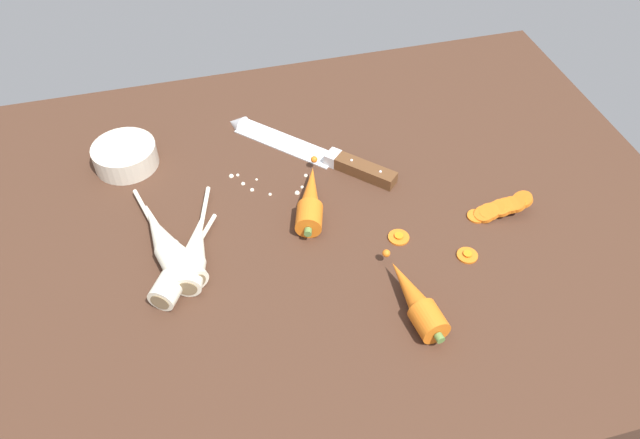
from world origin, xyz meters
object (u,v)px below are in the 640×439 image
(whole_carrot_second, at_px, (416,300))
(parsnip_front, at_px, (178,254))
(carrot_slice_stray_mid, at_px, (467,255))
(parsnip_back, at_px, (195,251))
(whole_carrot, at_px, (311,200))
(prep_bowl, at_px, (125,155))
(chefs_knife, at_px, (305,149))
(carrot_slice_stack, at_px, (500,208))
(parsnip_mid_right, at_px, (163,241))
(parsnip_mid_left, at_px, (179,270))
(carrot_slice_stray_near, at_px, (399,237))

(whole_carrot_second, relative_size, parsnip_front, 0.90)
(whole_carrot_second, bearing_deg, carrot_slice_stray_mid, 32.18)
(whole_carrot_second, distance_m, parsnip_front, 0.36)
(whole_carrot_second, relative_size, parsnip_back, 0.79)
(whole_carrot, distance_m, prep_bowl, 0.34)
(chefs_knife, xyz_separation_m, carrot_slice_stack, (0.27, -0.23, 0.01))
(carrot_slice_stack, bearing_deg, parsnip_mid_right, 173.37)
(whole_carrot, distance_m, carrot_slice_stray_mid, 0.26)
(parsnip_mid_left, xyz_separation_m, carrot_slice_stray_near, (0.34, -0.01, -0.02))
(whole_carrot, bearing_deg, parsnip_back, -162.61)
(whole_carrot, height_order, parsnip_mid_right, whole_carrot)
(whole_carrot_second, xyz_separation_m, parsnip_back, (-0.29, 0.17, -0.00))
(whole_carrot, bearing_deg, chefs_knife, 79.75)
(parsnip_back, height_order, carrot_slice_stray_mid, parsnip_back)
(parsnip_mid_left, relative_size, prep_bowl, 1.55)
(parsnip_mid_right, relative_size, prep_bowl, 1.84)
(carrot_slice_stray_near, height_order, carrot_slice_stray_mid, same)
(parsnip_front, height_order, parsnip_mid_left, same)
(parsnip_mid_right, distance_m, carrot_slice_stray_mid, 0.46)
(whole_carrot, distance_m, parsnip_front, 0.23)
(carrot_slice_stray_near, height_order, prep_bowl, prep_bowl)
(whole_carrot, relative_size, parsnip_mid_left, 1.02)
(carrot_slice_stack, xyz_separation_m, prep_bowl, (-0.58, 0.28, 0.01))
(carrot_slice_stray_near, bearing_deg, whole_carrot, 139.91)
(parsnip_front, relative_size, parsnip_mid_right, 0.93)
(carrot_slice_stack, height_order, prep_bowl, prep_bowl)
(parsnip_mid_left, bearing_deg, carrot_slice_stray_near, -1.11)
(whole_carrot, bearing_deg, parsnip_mid_right, -173.27)
(parsnip_front, distance_m, prep_bowl, 0.26)
(parsnip_mid_left, relative_size, parsnip_back, 0.79)
(carrot_slice_stack, distance_m, carrot_slice_stray_near, 0.18)
(chefs_knife, bearing_deg, carrot_slice_stack, -41.15)
(carrot_slice_stack, bearing_deg, whole_carrot_second, -144.73)
(whole_carrot_second, relative_size, parsnip_mid_left, 1.00)
(parsnip_mid_left, bearing_deg, parsnip_mid_right, 105.57)
(whole_carrot, bearing_deg, prep_bowl, 146.37)
(chefs_knife, height_order, carrot_slice_stack, carrot_slice_stack)
(chefs_knife, bearing_deg, parsnip_mid_left, -136.51)
(whole_carrot_second, distance_m, prep_bowl, 0.57)
(whole_carrot_second, relative_size, parsnip_mid_right, 0.84)
(whole_carrot_second, distance_m, parsnip_back, 0.33)
(whole_carrot, distance_m, parsnip_back, 0.20)
(prep_bowl, bearing_deg, parsnip_mid_right, -78.22)
(parsnip_front, height_order, carrot_slice_stack, parsnip_front)
(whole_carrot, bearing_deg, parsnip_front, -164.35)
(chefs_knife, relative_size, carrot_slice_stray_mid, 8.54)
(parsnip_front, height_order, prep_bowl, same)
(whole_carrot, relative_size, whole_carrot_second, 1.02)
(prep_bowl, bearing_deg, whole_carrot_second, -48.17)
(parsnip_mid_left, height_order, parsnip_mid_right, same)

